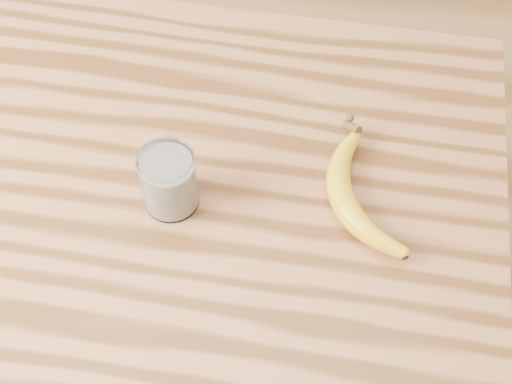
# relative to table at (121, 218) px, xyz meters

# --- Properties ---
(table) EXTENTS (1.20, 0.80, 0.90)m
(table) POSITION_rel_table_xyz_m (0.00, 0.00, 0.00)
(table) COLOR #945F38
(table) RESTS_ON ground
(smoothie_glass) EXTENTS (0.08, 0.08, 0.10)m
(smoothie_glass) POSITION_rel_table_xyz_m (0.11, -0.04, 0.18)
(smoothie_glass) COLOR white
(smoothie_glass) RESTS_ON table
(banana) EXTENTS (0.23, 0.33, 0.04)m
(banana) POSITION_rel_table_xyz_m (0.36, -0.00, 0.15)
(banana) COLOR gold
(banana) RESTS_ON table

